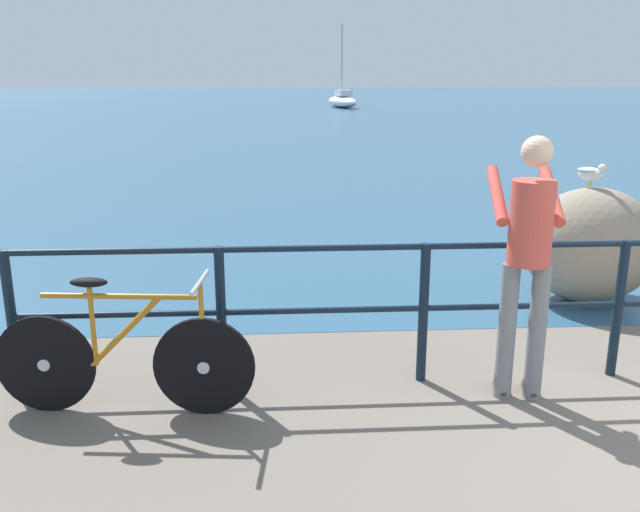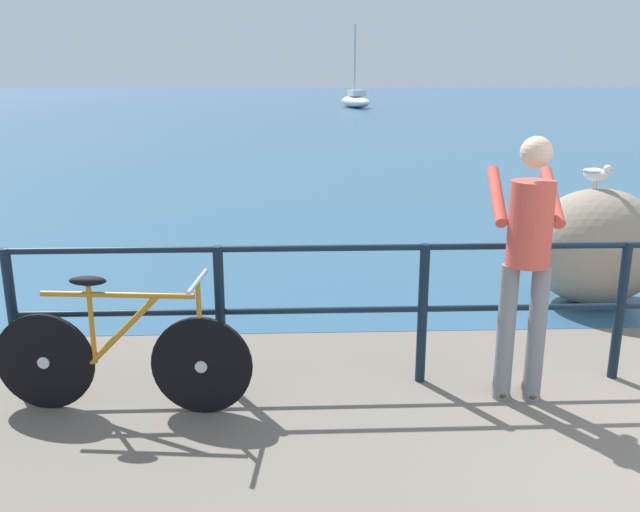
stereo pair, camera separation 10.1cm
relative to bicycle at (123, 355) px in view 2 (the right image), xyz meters
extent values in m
cube|color=#6B6056|center=(4.15, 18.65, -0.44)|extent=(120.00, 120.00, 0.10)
cube|color=#2D5675|center=(4.15, 46.30, -0.39)|extent=(120.00, 90.00, 0.01)
cylinder|color=black|center=(-0.82, 0.35, 0.12)|extent=(0.07, 0.07, 1.02)
cylinder|color=black|center=(0.60, 0.35, 0.12)|extent=(0.07, 0.07, 1.02)
cylinder|color=black|center=(2.02, 0.35, 0.12)|extent=(0.07, 0.07, 1.02)
cylinder|color=black|center=(3.44, 0.35, 0.12)|extent=(0.07, 0.07, 1.02)
cylinder|color=black|center=(-0.52, 0.05, -0.06)|extent=(0.66, 0.10, 0.66)
cylinder|color=#B7BCC6|center=(-0.52, 0.05, -0.06)|extent=(0.09, 0.06, 0.08)
cylinder|color=black|center=(0.51, -0.05, -0.06)|extent=(0.66, 0.10, 0.66)
cylinder|color=#B7BCC6|center=(0.51, -0.05, -0.06)|extent=(0.09, 0.06, 0.08)
cylinder|color=#B27219|center=(0.00, 0.00, 0.41)|extent=(0.99, 0.13, 0.04)
cylinder|color=#B27219|center=(0.02, 0.00, 0.18)|extent=(0.50, 0.09, 0.50)
cylinder|color=#B27219|center=(-0.19, 0.02, 0.21)|extent=(0.03, 0.03, 0.53)
ellipsoid|color=black|center=(-0.19, 0.02, 0.50)|extent=(0.25, 0.12, 0.06)
cylinder|color=#B27219|center=(0.51, -0.05, 0.23)|extent=(0.03, 0.03, 0.57)
cylinder|color=#B7BCC6|center=(0.51, -0.05, 0.51)|extent=(0.08, 0.48, 0.03)
cylinder|color=slate|center=(2.53, 0.06, 0.09)|extent=(0.12, 0.12, 0.95)
ellipsoid|color=#513319|center=(2.53, 0.12, -0.35)|extent=(0.13, 0.27, 0.08)
cylinder|color=slate|center=(2.72, 0.04, 0.09)|extent=(0.12, 0.12, 0.95)
ellipsoid|color=#513319|center=(2.73, 0.10, -0.35)|extent=(0.13, 0.27, 0.08)
cylinder|color=#CC4C3F|center=(2.63, 0.05, 0.84)|extent=(0.28, 0.28, 0.55)
sphere|color=beige|center=(2.63, 0.05, 1.29)|extent=(0.20, 0.20, 0.20)
cylinder|color=#CC4C3F|center=(2.48, 0.31, 0.97)|extent=(0.15, 0.52, 0.34)
cylinder|color=#CC4C3F|center=(2.83, 0.26, 0.97)|extent=(0.15, 0.52, 0.34)
ellipsoid|color=gray|center=(3.99, 1.99, 0.17)|extent=(1.29, 1.00, 1.11)
cylinder|color=gold|center=(3.95, 2.04, 0.75)|extent=(0.01, 0.01, 0.06)
cylinder|color=gold|center=(3.91, 2.02, 0.75)|extent=(0.01, 0.01, 0.06)
ellipsoid|color=white|center=(3.93, 2.03, 0.85)|extent=(0.22, 0.28, 0.13)
ellipsoid|color=#9E9EA3|center=(3.92, 2.05, 0.88)|extent=(0.22, 0.27, 0.06)
sphere|color=white|center=(3.99, 1.93, 0.92)|extent=(0.08, 0.08, 0.08)
cone|color=gold|center=(4.01, 1.88, 0.91)|extent=(0.05, 0.06, 0.02)
ellipsoid|color=white|center=(5.03, 38.36, -0.03)|extent=(2.12, 4.57, 0.70)
cube|color=silver|center=(5.09, 38.07, 0.50)|extent=(1.04, 1.43, 0.36)
cylinder|color=#B2B2B7|center=(4.99, 38.56, 2.42)|extent=(0.10, 0.10, 4.20)
camera|label=1|loc=(1.01, -4.07, 1.77)|focal=37.73mm
camera|label=2|loc=(1.11, -4.07, 1.77)|focal=37.73mm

